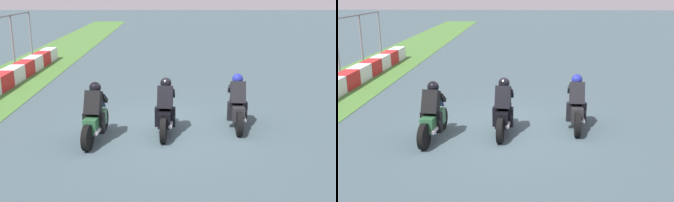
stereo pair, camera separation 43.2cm
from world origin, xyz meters
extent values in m
plane|color=#3D4F56|center=(0.00, 0.00, 0.00)|extent=(120.00, 120.00, 0.00)
cube|color=red|center=(4.47, 6.43, 0.32)|extent=(1.25, 0.60, 0.64)
cube|color=silver|center=(5.74, 6.43, 0.32)|extent=(1.25, 0.60, 0.64)
cube|color=red|center=(7.02, 6.43, 0.32)|extent=(1.25, 0.60, 0.64)
cube|color=silver|center=(8.30, 6.43, 0.32)|extent=(1.25, 0.60, 0.64)
cube|color=red|center=(9.57, 6.43, 0.32)|extent=(1.25, 0.60, 0.64)
cube|color=silver|center=(10.85, 6.43, 0.32)|extent=(1.25, 0.60, 0.64)
cylinder|color=slate|center=(9.38, 7.72, 1.26)|extent=(0.10, 0.10, 2.53)
cylinder|color=slate|center=(12.06, 7.72, 1.26)|extent=(0.10, 0.10, 2.53)
cylinder|color=black|center=(1.02, -1.92, 0.32)|extent=(0.65, 0.17, 0.64)
cylinder|color=black|center=(-0.38, -1.85, 0.32)|extent=(0.65, 0.17, 0.64)
cube|color=#272729|center=(0.32, -1.89, 0.50)|extent=(1.11, 0.38, 0.40)
ellipsoid|color=#272729|center=(0.42, -1.89, 0.80)|extent=(0.49, 0.32, 0.24)
cube|color=red|center=(-0.19, -1.86, 0.52)|extent=(0.07, 0.16, 0.08)
cylinder|color=#A5A5AD|center=(-0.04, -2.03, 0.37)|extent=(0.42, 0.12, 0.10)
cube|color=black|center=(0.22, -1.88, 1.02)|extent=(0.50, 0.42, 0.66)
sphere|color=navy|center=(0.44, -1.89, 1.36)|extent=(0.31, 0.31, 0.30)
cube|color=slate|center=(0.82, -1.91, 0.84)|extent=(0.17, 0.27, 0.23)
cube|color=black|center=(0.21, -1.68, 0.50)|extent=(0.19, 0.15, 0.52)
cube|color=black|center=(0.19, -2.08, 0.50)|extent=(0.19, 0.15, 0.52)
cube|color=black|center=(0.60, -1.72, 1.04)|extent=(0.39, 0.12, 0.31)
cube|color=black|center=(0.59, -2.08, 1.04)|extent=(0.39, 0.12, 0.31)
cylinder|color=black|center=(0.50, 0.05, 0.32)|extent=(0.65, 0.18, 0.64)
cylinder|color=black|center=(-0.89, 0.15, 0.32)|extent=(0.65, 0.18, 0.64)
cube|color=black|center=(-0.19, 0.10, 0.50)|extent=(1.12, 0.40, 0.40)
ellipsoid|color=black|center=(-0.09, 0.09, 0.80)|extent=(0.50, 0.33, 0.24)
cube|color=red|center=(-0.70, 0.13, 0.52)|extent=(0.07, 0.16, 0.08)
cylinder|color=#A5A5AD|center=(-0.55, -0.04, 0.37)|extent=(0.43, 0.13, 0.10)
cube|color=black|center=(-0.29, 0.11, 1.02)|extent=(0.51, 0.43, 0.66)
sphere|color=black|center=(-0.07, 0.09, 1.36)|extent=(0.32, 0.32, 0.30)
cube|color=slate|center=(0.30, 0.06, 0.84)|extent=(0.17, 0.27, 0.23)
cube|color=black|center=(-0.30, 0.31, 0.50)|extent=(0.19, 0.15, 0.52)
cube|color=black|center=(-0.33, -0.09, 0.50)|extent=(0.19, 0.15, 0.52)
cube|color=black|center=(0.10, 0.26, 1.04)|extent=(0.39, 0.13, 0.31)
cube|color=black|center=(0.07, -0.10, 1.04)|extent=(0.39, 0.13, 0.31)
cylinder|color=black|center=(0.00, 1.81, 0.32)|extent=(0.65, 0.21, 0.64)
cylinder|color=black|center=(-1.39, 1.96, 0.32)|extent=(0.65, 0.21, 0.64)
cube|color=#2A5D39|center=(-0.69, 1.89, 0.50)|extent=(1.13, 0.44, 0.40)
ellipsoid|color=#2A5D39|center=(-0.59, 1.88, 0.80)|extent=(0.51, 0.35, 0.24)
cube|color=red|center=(-1.20, 1.94, 0.52)|extent=(0.08, 0.17, 0.08)
cylinder|color=#A5A5AD|center=(-1.06, 1.77, 0.37)|extent=(0.43, 0.15, 0.10)
cube|color=black|center=(-0.79, 1.90, 1.02)|extent=(0.53, 0.45, 0.66)
sphere|color=black|center=(-0.57, 1.87, 1.36)|extent=(0.33, 0.33, 0.30)
cube|color=#42538C|center=(-0.20, 1.83, 0.84)|extent=(0.18, 0.28, 0.23)
cube|color=black|center=(-0.79, 2.10, 0.50)|extent=(0.19, 0.16, 0.52)
cube|color=black|center=(-0.84, 1.70, 0.50)|extent=(0.19, 0.16, 0.52)
cube|color=black|center=(-0.40, 2.03, 1.04)|extent=(0.39, 0.14, 0.31)
cube|color=black|center=(-0.44, 1.68, 1.04)|extent=(0.39, 0.14, 0.31)
camera|label=1|loc=(-10.36, 0.02, 3.80)|focal=42.77mm
camera|label=2|loc=(-10.35, -0.41, 3.80)|focal=42.77mm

